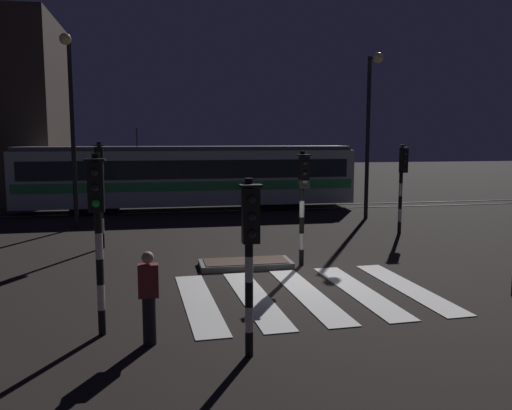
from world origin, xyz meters
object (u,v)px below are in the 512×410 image
Objects in this scene: traffic_light_corner_far_right at (402,176)px; tram at (189,176)px; traffic_light_median_centre at (303,191)px; traffic_light_corner_near_left at (97,218)px; pedestrian_waiting_at_kerb at (149,297)px; traffic_light_kerb_mid_left at (250,242)px; traffic_light_corner_far_left at (100,179)px; street_lamp_trackside_left at (71,110)px; street_lamp_trackside_right at (370,117)px.

tram reaches higher than traffic_light_corner_far_right.
traffic_light_median_centre is 6.92m from traffic_light_corner_near_left.
traffic_light_corner_near_left is at bearing -138.68° from traffic_light_median_centre.
pedestrian_waiting_at_kerb is at bearing -130.05° from traffic_light_median_centre.
traffic_light_kerb_mid_left is 0.89× the size of traffic_light_corner_near_left.
street_lamp_trackside_left is at bearing 108.81° from traffic_light_corner_far_left.
traffic_light_corner_far_left reaches higher than pedestrian_waiting_at_kerb.
traffic_light_corner_near_left is (-10.28, -8.73, -0.00)m from traffic_light_corner_far_right.
traffic_light_corner_far_right is at bearing -15.88° from street_lamp_trackside_left.
traffic_light_median_centre is at bearing 49.95° from pedestrian_waiting_at_kerb.
street_lamp_trackside_left reaches higher than traffic_light_corner_far_right.
traffic_light_corner_far_left is at bearing -158.91° from street_lamp_trackside_right.
tram reaches higher than pedestrian_waiting_at_kerb.
traffic_light_corner_far_right is 2.00× the size of pedestrian_waiting_at_kerb.
traffic_light_corner_far_right is 11.20m from tram.
tram is at bearing 101.07° from traffic_light_median_centre.
tram is at bearing 132.27° from traffic_light_corner_far_right.
traffic_light_corner_near_left is 2.00× the size of pedestrian_waiting_at_kerb.
tram reaches higher than traffic_light_corner_far_left.
tram is (-7.52, 8.28, -0.51)m from traffic_light_corner_far_right.
pedestrian_waiting_at_kerb is (-4.31, -5.12, -1.32)m from traffic_light_median_centre.
traffic_light_corner_far_left is 0.21× the size of tram.
tram is (3.48, 8.86, -0.59)m from traffic_light_corner_far_left.
street_lamp_trackside_right is (7.98, 13.99, 2.60)m from traffic_light_kerb_mid_left.
street_lamp_trackside_left reaches higher than traffic_light_kerb_mid_left.
traffic_light_corner_far_left is 0.47× the size of street_lamp_trackside_left.
street_lamp_trackside_left is at bearing 108.77° from traffic_light_kerb_mid_left.
traffic_light_corner_near_left is at bearing -80.19° from street_lamp_trackside_left.
traffic_light_corner_far_left is 1.07× the size of traffic_light_median_centre.
tram is at bearing 80.78° from traffic_light_corner_near_left.
street_lamp_trackside_right is (11.25, 4.34, 2.27)m from traffic_light_corner_far_left.
pedestrian_waiting_at_kerb is at bearing 150.43° from traffic_light_kerb_mid_left.
street_lamp_trackside_right is at bearing 49.86° from traffic_light_corner_near_left.
street_lamp_trackside_right reaches higher than traffic_light_median_centre.
traffic_light_corner_near_left reaches higher than traffic_light_kerb_mid_left.
traffic_light_median_centre is (2.64, 6.07, 0.18)m from traffic_light_kerb_mid_left.
street_lamp_trackside_left is (-12.40, 3.53, 2.52)m from traffic_light_corner_far_right.
tram is at bearing 68.55° from traffic_light_corner_far_left.
street_lamp_trackside_right is 0.43× the size of tram.
traffic_light_median_centre is 0.44× the size of street_lamp_trackside_left.
traffic_light_corner_far_left is 0.49× the size of street_lamp_trackside_right.
traffic_light_corner_far_right is 0.20× the size of tram.
traffic_light_corner_far_right is 13.49m from traffic_light_corner_near_left.
pedestrian_waiting_at_kerb is (-1.67, 0.95, -1.13)m from traffic_light_kerb_mid_left.
street_lamp_trackside_left is (-7.31, 7.69, 2.59)m from traffic_light_median_centre.
street_lamp_trackside_left is at bearing 103.21° from pedestrian_waiting_at_kerb.
street_lamp_trackside_left reaches higher than traffic_light_corner_near_left.
traffic_light_corner_near_left is at bearing -139.66° from traffic_light_corner_far_right.
tram is at bearing 149.83° from street_lamp_trackside_right.
traffic_light_corner_far_right is at bearing 40.34° from traffic_light_corner_near_left.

